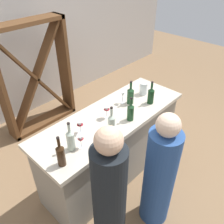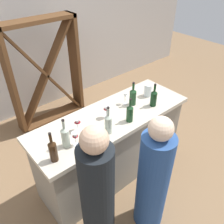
# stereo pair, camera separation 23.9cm
# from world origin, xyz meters

# --- Properties ---
(ground_plane) EXTENTS (12.00, 12.00, 0.00)m
(ground_plane) POSITION_xyz_m (0.00, 0.00, 0.00)
(ground_plane) COLOR #846647
(back_wall) EXTENTS (8.00, 0.10, 2.80)m
(back_wall) POSITION_xyz_m (0.00, 2.20, 1.40)
(back_wall) COLOR #BCB7B2
(back_wall) RESTS_ON ground
(bar_counter) EXTENTS (1.98, 0.69, 0.96)m
(bar_counter) POSITION_xyz_m (0.00, 0.00, 0.49)
(bar_counter) COLOR gray
(bar_counter) RESTS_ON ground
(wine_rack) EXTENTS (1.18, 0.28, 1.74)m
(wine_rack) POSITION_xyz_m (0.00, 1.65, 0.87)
(wine_rack) COLOR brown
(wine_rack) RESTS_ON ground
(wine_bottle_leftmost_amber_brown) EXTENTS (0.07, 0.07, 0.32)m
(wine_bottle_leftmost_amber_brown) POSITION_xyz_m (-0.84, -0.18, 1.09)
(wine_bottle_leftmost_amber_brown) COLOR #331E0F
(wine_bottle_leftmost_amber_brown) RESTS_ON bar_counter
(wine_bottle_second_left_clear_pale) EXTENTS (0.08, 0.08, 0.32)m
(wine_bottle_second_left_clear_pale) POSITION_xyz_m (-0.66, -0.09, 1.08)
(wine_bottle_second_left_clear_pale) COLOR #B7C6B2
(wine_bottle_second_left_clear_pale) RESTS_ON bar_counter
(wine_bottle_center_clear_pale) EXTENTS (0.08, 0.08, 0.32)m
(wine_bottle_center_clear_pale) POSITION_xyz_m (-0.22, -0.20, 1.09)
(wine_bottle_center_clear_pale) COLOR #B7C6B2
(wine_bottle_center_clear_pale) RESTS_ON bar_counter
(wine_bottle_second_right_olive_green) EXTENTS (0.08, 0.08, 0.29)m
(wine_bottle_second_right_olive_green) POSITION_xyz_m (0.08, -0.20, 1.07)
(wine_bottle_second_right_olive_green) COLOR #193D1E
(wine_bottle_second_right_olive_green) RESTS_ON bar_counter
(wine_bottle_rightmost_olive_green) EXTENTS (0.08, 0.08, 0.30)m
(wine_bottle_rightmost_olive_green) POSITION_xyz_m (0.34, 0.02, 1.08)
(wine_bottle_rightmost_olive_green) COLOR #193D1E
(wine_bottle_rightmost_olive_green) RESTS_ON bar_counter
(wine_bottle_far_right_dark_green) EXTENTS (0.08, 0.08, 0.29)m
(wine_bottle_far_right_dark_green) POSITION_xyz_m (0.52, -0.16, 1.08)
(wine_bottle_far_right_dark_green) COLOR black
(wine_bottle_far_right_dark_green) RESTS_ON bar_counter
(wine_glass_near_left) EXTENTS (0.07, 0.07, 0.16)m
(wine_glass_near_left) POSITION_xyz_m (-0.58, -0.14, 1.07)
(wine_glass_near_left) COLOR white
(wine_glass_near_left) RESTS_ON bar_counter
(wine_glass_near_center) EXTENTS (0.08, 0.08, 0.16)m
(wine_glass_near_center) POSITION_xyz_m (-0.07, 0.02, 1.08)
(wine_glass_near_center) COLOR white
(wine_glass_near_center) RESTS_ON bar_counter
(wine_glass_near_right) EXTENTS (0.08, 0.08, 0.15)m
(wine_glass_near_right) POSITION_xyz_m (-0.44, 0.04, 1.07)
(wine_glass_near_right) COLOR white
(wine_glass_near_right) RESTS_ON bar_counter
(wine_glass_far_left) EXTENTS (0.06, 0.06, 0.15)m
(wine_glass_far_left) POSITION_xyz_m (0.29, 0.09, 1.08)
(wine_glass_far_left) COLOR white
(wine_glass_far_left) RESTS_ON bar_counter
(water_pitcher) EXTENTS (0.10, 0.10, 0.16)m
(water_pitcher) POSITION_xyz_m (0.64, 0.04, 1.05)
(water_pitcher) COLOR silver
(water_pitcher) RESTS_ON bar_counter
(person_left_guest) EXTENTS (0.38, 0.38, 1.54)m
(person_left_guest) POSITION_xyz_m (-0.70, -0.63, 0.73)
(person_left_guest) COLOR black
(person_left_guest) RESTS_ON ground
(person_center_guest) EXTENTS (0.39, 0.39, 1.43)m
(person_center_guest) POSITION_xyz_m (-0.12, -0.77, 0.67)
(person_center_guest) COLOR #284C8C
(person_center_guest) RESTS_ON ground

